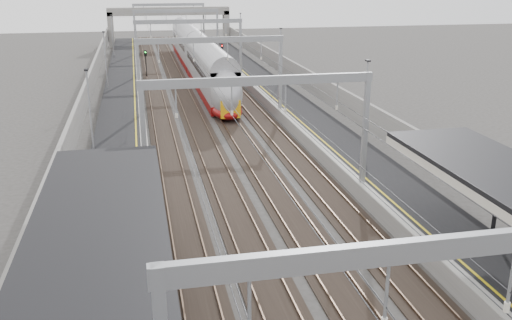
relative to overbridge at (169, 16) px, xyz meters
name	(u,v)px	position (x,y,z in m)	size (l,w,h in m)	color
platform_left	(122,113)	(-8.00, -55.00, -4.81)	(4.00, 120.00, 1.00)	black
platform_right	(289,106)	(8.00, -55.00, -4.81)	(4.00, 120.00, 1.00)	black
tracks	(208,114)	(0.00, -55.00, -5.26)	(11.40, 140.00, 0.20)	black
overhead_line	(198,42)	(0.00, -48.38, 0.83)	(13.00, 140.00, 6.60)	gray
overbridge	(169,16)	(0.00, 0.00, 0.00)	(22.00, 2.20, 6.90)	slate
wall_left	(85,103)	(-11.20, -55.00, -3.71)	(0.30, 120.00, 3.20)	slate
wall_right	(321,93)	(11.20, -55.00, -3.71)	(0.30, 120.00, 3.20)	slate
train	(199,61)	(1.50, -34.90, -3.10)	(2.87, 52.24, 4.53)	maroon
signal_green	(146,59)	(-5.20, -33.26, -2.89)	(0.32, 0.32, 3.48)	black
signal_red_near	(209,55)	(3.20, -31.77, -2.89)	(0.32, 0.32, 3.48)	black
signal_red_far	(222,52)	(5.40, -28.54, -2.89)	(0.32, 0.32, 3.48)	black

